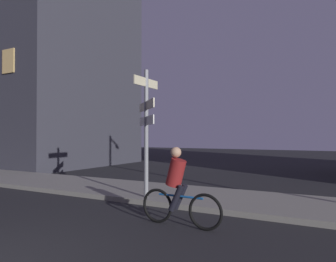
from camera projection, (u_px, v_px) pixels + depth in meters
The scene contains 4 objects.
sidewalk_kerb at pixel (168, 194), 9.42m from camera, with size 40.00×2.83×0.14m, color gray.
signpost at pixel (146, 122), 8.61m from camera, with size 1.28×1.28×3.54m.
cyclist at pixel (178, 189), 6.31m from camera, with size 1.82×0.33×1.61m.
building_left_block at pixel (30, 63), 21.26m from camera, with size 12.41×8.90×13.66m.
Camera 1 is at (4.49, -2.14, 1.84)m, focal length 33.11 mm.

